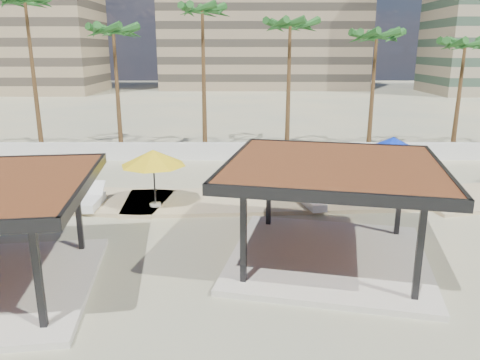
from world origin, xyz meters
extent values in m
plane|color=tan|center=(0.00, 0.00, 0.00)|extent=(200.00, 200.00, 0.00)
cube|color=#C6B284|center=(-12.00, 7.50, 0.06)|extent=(16.40, 6.19, 0.24)
cube|color=#C6B284|center=(2.00, 7.00, 0.06)|extent=(16.24, 5.11, 0.24)
cube|color=silver|center=(0.00, 16.00, 0.60)|extent=(56.00, 0.30, 1.20)
cube|color=#847259|center=(4.00, 78.00, 14.00)|extent=(38.00, 16.00, 28.00)
cube|color=beige|center=(2.74, 0.33, 0.10)|extent=(8.08, 8.08, 0.21)
cube|color=black|center=(-0.32, -1.64, 1.75)|extent=(0.22, 0.22, 3.09)
cube|color=black|center=(0.77, 3.39, 1.75)|extent=(0.22, 0.22, 3.09)
cube|color=black|center=(4.71, -2.73, 1.75)|extent=(0.22, 0.22, 3.09)
cube|color=black|center=(5.80, 2.31, 1.75)|extent=(0.22, 0.22, 3.09)
cube|color=brown|center=(2.74, 0.33, 3.44)|extent=(8.32, 8.32, 0.29)
cube|color=black|center=(2.00, -3.09, 3.44)|extent=(6.97, 1.62, 0.35)
cube|color=black|center=(3.48, 3.76, 3.44)|extent=(6.97, 1.62, 0.35)
cube|color=black|center=(-0.68, 1.07, 3.44)|extent=(1.62, 6.97, 0.35)
cube|color=black|center=(6.16, -0.41, 3.44)|extent=(1.62, 6.97, 0.35)
cube|color=black|center=(-5.62, -4.14, 1.72)|extent=(0.20, 0.20, 3.04)
cube|color=black|center=(-6.26, 0.88, 1.72)|extent=(0.20, 0.20, 3.04)
cube|color=black|center=(-8.89, 1.47, 3.38)|extent=(6.95, 1.00, 0.34)
cube|color=black|center=(-5.04, -1.52, 3.38)|extent=(1.00, 6.95, 0.34)
cylinder|color=beige|center=(-4.40, 5.80, 0.24)|extent=(0.52, 0.52, 0.13)
cylinder|color=#262628|center=(-4.40, 5.80, 1.43)|extent=(0.07, 0.07, 2.50)
cone|color=yellow|center=(-4.40, 5.80, 2.50)|extent=(3.31, 3.31, 0.73)
cylinder|color=beige|center=(3.89, 7.53, 0.24)|extent=(0.47, 0.47, 0.11)
cylinder|color=#262628|center=(3.89, 7.53, 1.31)|extent=(0.07, 0.07, 2.26)
cone|color=red|center=(3.89, 7.53, 2.28)|extent=(3.29, 3.29, 0.66)
cylinder|color=beige|center=(7.33, 8.23, 0.25)|extent=(0.55, 0.55, 0.13)
cylinder|color=#262628|center=(7.33, 8.23, 1.50)|extent=(0.08, 0.08, 2.63)
cone|color=#0B2AB4|center=(7.33, 8.23, 2.63)|extent=(3.66, 3.66, 0.77)
cube|color=silver|center=(-7.39, 5.80, 0.34)|extent=(0.82, 2.26, 0.32)
cube|color=silver|center=(-7.39, 5.80, 0.53)|extent=(0.82, 2.26, 0.07)
cube|color=silver|center=(-7.40, 6.68, 0.80)|extent=(0.75, 0.79, 0.57)
cube|color=silver|center=(2.96, 5.80, 0.32)|extent=(1.16, 2.11, 0.28)
cube|color=silver|center=(2.96, 5.80, 0.49)|extent=(1.16, 2.11, 0.06)
cube|color=silver|center=(2.77, 6.56, 0.73)|extent=(0.81, 0.83, 0.51)
cube|color=silver|center=(7.39, 9.20, 0.30)|extent=(1.16, 1.84, 0.24)
cube|color=silver|center=(7.39, 9.20, 0.45)|extent=(1.16, 1.84, 0.05)
cube|color=silver|center=(7.16, 9.84, 0.66)|extent=(0.74, 0.76, 0.44)
cone|color=brown|center=(-15.00, 18.70, 5.32)|extent=(0.36, 0.36, 10.65)
ellipsoid|color=#1E551E|center=(-15.00, 18.70, 10.40)|extent=(3.00, 3.00, 1.80)
cone|color=brown|center=(-9.00, 18.10, 4.35)|extent=(0.36, 0.36, 8.69)
ellipsoid|color=#1E551E|center=(-9.00, 18.10, 8.44)|extent=(3.00, 3.00, 1.80)
cone|color=brown|center=(-3.00, 18.90, 5.04)|extent=(0.36, 0.36, 10.07)
ellipsoid|color=#1E551E|center=(-3.00, 18.90, 9.82)|extent=(3.00, 3.00, 1.80)
cone|color=brown|center=(3.00, 18.40, 4.53)|extent=(0.36, 0.36, 9.07)
ellipsoid|color=#1E551E|center=(3.00, 18.40, 8.82)|extent=(3.00, 3.00, 1.80)
cone|color=brown|center=(9.00, 18.60, 4.17)|extent=(0.36, 0.36, 8.35)
ellipsoid|color=#1E551E|center=(9.00, 18.60, 8.10)|extent=(3.00, 3.00, 1.80)
cone|color=brown|center=(15.00, 18.20, 3.90)|extent=(0.36, 0.36, 7.81)
ellipsoid|color=#1E551E|center=(15.00, 18.20, 7.56)|extent=(3.00, 3.00, 1.80)
camera|label=1|loc=(-0.44, -15.03, 7.27)|focal=35.00mm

